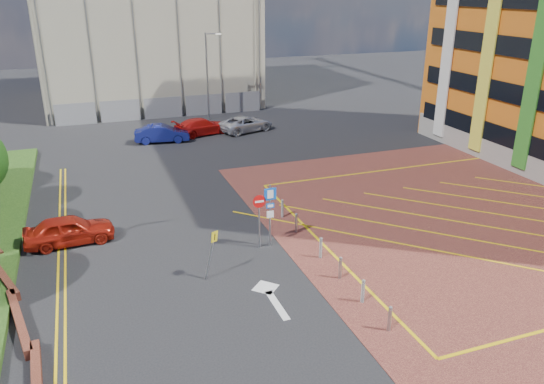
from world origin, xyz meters
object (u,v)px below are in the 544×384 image
sign_cluster (266,210)px  car_red_left (69,230)px  warning_sign (212,249)px  car_silver_back (246,124)px  lamp_back (208,73)px  car_blue_back (162,134)px  car_red_back (202,126)px

sign_cluster → car_red_left: size_ratio=0.75×
sign_cluster → warning_sign: 3.83m
sign_cluster → car_red_left: sign_cluster is taller
car_red_left → car_silver_back: size_ratio=0.88×
car_silver_back → lamp_back: bearing=0.5°
car_red_left → car_blue_back: (7.23, 16.86, -0.01)m
lamp_back → warning_sign: bearing=-103.5°
car_blue_back → car_silver_back: (7.47, 0.95, -0.04)m
car_red_left → car_blue_back: car_red_left is taller
car_red_left → car_red_back: size_ratio=0.87×
car_red_left → car_silver_back: bearing=-43.2°
sign_cluster → car_silver_back: bearing=75.2°
lamp_back → car_red_back: bearing=-110.5°
lamp_back → sign_cluster: 27.38m
sign_cluster → car_blue_back: (-1.78, 20.52, -1.23)m
lamp_back → car_blue_back: lamp_back is taller
car_red_back → warning_sign: bearing=152.8°
lamp_back → sign_cluster: (-3.78, -27.02, -2.41)m
warning_sign → car_silver_back: size_ratio=0.46×
car_blue_back → car_red_back: bearing=-63.1°
sign_cluster → car_red_left: (-9.01, 3.67, -1.23)m
sign_cluster → car_red_back: 21.85m
sign_cluster → warning_sign: size_ratio=1.42×
sign_cluster → car_blue_back: sign_cluster is taller
car_blue_back → car_silver_back: 7.53m
car_blue_back → car_silver_back: size_ratio=0.90×
warning_sign → car_red_back: warning_sign is taller
sign_cluster → car_red_back: (1.81, 21.74, -1.24)m
car_red_back → car_silver_back: size_ratio=1.01×
warning_sign → car_blue_back: 22.62m
car_red_left → car_red_back: (10.83, 18.07, -0.01)m
car_silver_back → car_red_back: bearing=67.6°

